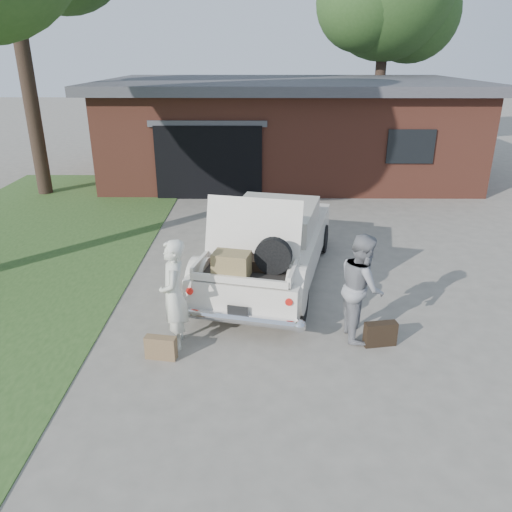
{
  "coord_description": "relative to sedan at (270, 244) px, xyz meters",
  "views": [
    {
      "loc": [
        0.08,
        -6.93,
        4.18
      ],
      "look_at": [
        0.0,
        0.6,
        1.1
      ],
      "focal_mm": 35.0,
      "sensor_mm": 36.0,
      "label": 1
    }
  ],
  "objects": [
    {
      "name": "ground",
      "position": [
        -0.26,
        -2.13,
        -0.72
      ],
      "size": [
        90.0,
        90.0,
        0.0
      ],
      "primitive_type": "plane",
      "color": "gray",
      "rests_on": "ground"
    },
    {
      "name": "grass_strip",
      "position": [
        -5.76,
        0.87,
        -0.71
      ],
      "size": [
        6.0,
        16.0,
        0.02
      ],
      "primitive_type": "cube",
      "color": "#2D4C1E",
      "rests_on": "ground"
    },
    {
      "name": "house",
      "position": [
        0.72,
        9.34,
        0.95
      ],
      "size": [
        12.8,
        7.8,
        3.3
      ],
      "color": "brown",
      "rests_on": "ground"
    },
    {
      "name": "sedan",
      "position": [
        0.0,
        0.0,
        0.0
      ],
      "size": [
        2.93,
        5.2,
        2.0
      ],
      "rotation": [
        0.0,
        0.0,
        -0.22
      ],
      "color": "beige",
      "rests_on": "ground"
    },
    {
      "name": "woman_left",
      "position": [
        -1.47,
        -2.48,
        0.14
      ],
      "size": [
        0.49,
        0.67,
        1.72
      ],
      "primitive_type": "imported",
      "rotation": [
        0.0,
        0.0,
        -1.45
      ],
      "color": "silver",
      "rests_on": "ground"
    },
    {
      "name": "woman_right",
      "position": [
        1.37,
        -2.14,
        0.13
      ],
      "size": [
        0.69,
        0.86,
        1.7
      ],
      "primitive_type": "imported",
      "rotation": [
        0.0,
        0.0,
        1.63
      ],
      "color": "gray",
      "rests_on": "ground"
    },
    {
      "name": "suitcase_left",
      "position": [
        -1.64,
        -2.84,
        -0.54
      ],
      "size": [
        0.48,
        0.22,
        0.36
      ],
      "primitive_type": "cube",
      "rotation": [
        0.0,
        0.0,
        -0.17
      ],
      "color": "brown",
      "rests_on": "ground"
    },
    {
      "name": "suitcase_right",
      "position": [
        1.65,
        -2.44,
        -0.53
      ],
      "size": [
        0.52,
        0.24,
        0.38
      ],
      "primitive_type": "cube",
      "rotation": [
        0.0,
        0.0,
        0.18
      ],
      "color": "black",
      "rests_on": "ground"
    }
  ]
}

